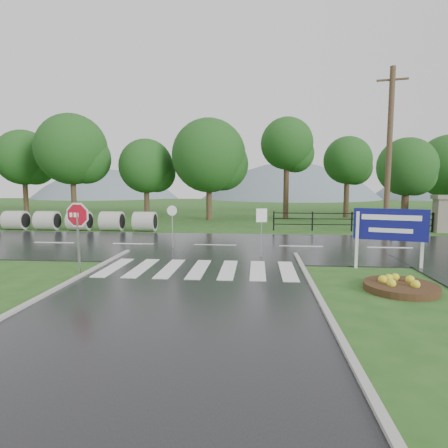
# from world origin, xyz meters

# --- Properties ---
(ground) EXTENTS (120.00, 120.00, 0.00)m
(ground) POSITION_xyz_m (0.00, 0.00, 0.00)
(ground) COLOR #25511B
(ground) RESTS_ON ground
(main_road) EXTENTS (90.00, 8.00, 0.04)m
(main_road) POSITION_xyz_m (0.00, 10.00, 0.00)
(main_road) COLOR black
(main_road) RESTS_ON ground
(crosswalk) EXTENTS (6.50, 2.80, 0.02)m
(crosswalk) POSITION_xyz_m (0.00, 5.00, 0.06)
(crosswalk) COLOR silver
(crosswalk) RESTS_ON ground
(pillar_west) EXTENTS (1.00, 1.00, 2.24)m
(pillar_west) POSITION_xyz_m (13.00, 16.00, 1.18)
(pillar_west) COLOR gray
(pillar_west) RESTS_ON ground
(fence_west) EXTENTS (9.58, 0.08, 1.20)m
(fence_west) POSITION_xyz_m (7.75, 16.00, 0.72)
(fence_west) COLOR black
(fence_west) RESTS_ON ground
(hills) EXTENTS (102.00, 48.00, 48.00)m
(hills) POSITION_xyz_m (3.49, 65.00, -15.54)
(hills) COLOR slate
(hills) RESTS_ON ground
(treeline) EXTENTS (83.20, 5.20, 10.00)m
(treeline) POSITION_xyz_m (1.00, 24.00, 0.00)
(treeline) COLOR #164415
(treeline) RESTS_ON ground
(culvert_pipes) EXTENTS (13.90, 1.20, 1.20)m
(culvert_pipes) POSITION_xyz_m (-11.23, 15.00, 0.60)
(culvert_pipes) COLOR #9E9B93
(culvert_pipes) RESTS_ON ground
(stop_sign) EXTENTS (1.10, 0.17, 2.50)m
(stop_sign) POSITION_xyz_m (-3.90, 4.32, 1.75)
(stop_sign) COLOR #939399
(stop_sign) RESTS_ON ground
(estate_billboard) EXTENTS (2.32, 0.74, 2.10)m
(estate_billboard) POSITION_xyz_m (6.54, 5.86, 1.44)
(estate_billboard) COLOR silver
(estate_billboard) RESTS_ON ground
(flower_bed) EXTENTS (1.99, 1.99, 0.40)m
(flower_bed) POSITION_xyz_m (5.96, 3.14, 0.15)
(flower_bed) COLOR #332111
(flower_bed) RESTS_ON ground
(reg_sign_small) EXTENTS (0.43, 0.12, 1.98)m
(reg_sign_small) POSITION_xyz_m (2.14, 7.36, 1.41)
(reg_sign_small) COLOR #939399
(reg_sign_small) RESTS_ON ground
(reg_sign_round) EXTENTS (0.46, 0.07, 1.97)m
(reg_sign_round) POSITION_xyz_m (-1.84, 9.04, 1.27)
(reg_sign_round) COLOR #939399
(reg_sign_round) RESTS_ON ground
(utility_pole_east) EXTENTS (1.69, 0.47, 9.58)m
(utility_pole_east) POSITION_xyz_m (9.59, 15.50, 4.87)
(utility_pole_east) COLOR #473523
(utility_pole_east) RESTS_ON ground
(entrance_tree_left) EXTENTS (3.67, 3.67, 5.82)m
(entrance_tree_left) POSITION_xyz_m (11.40, 17.50, 3.95)
(entrance_tree_left) COLOR #3D2B1C
(entrance_tree_left) RESTS_ON ground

